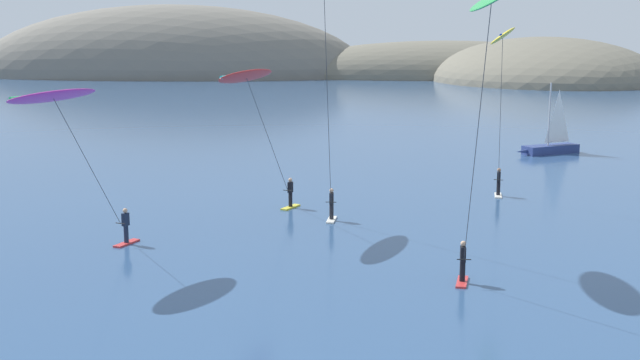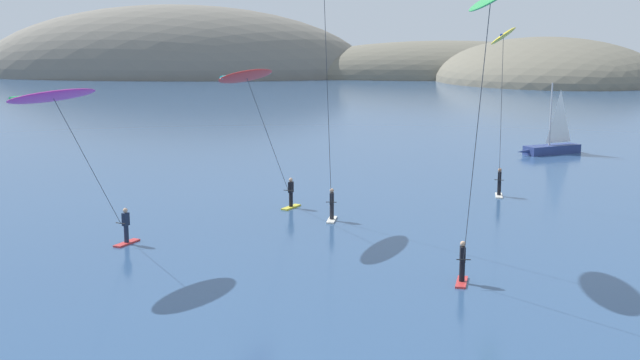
{
  "view_description": "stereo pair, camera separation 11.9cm",
  "coord_description": "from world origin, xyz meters",
  "px_view_note": "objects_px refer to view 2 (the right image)",
  "views": [
    {
      "loc": [
        3.43,
        -15.72,
        9.79
      ],
      "look_at": [
        1.84,
        20.03,
        3.09
      ],
      "focal_mm": 45.0,
      "sensor_mm": 36.0,
      "label": 1
    },
    {
      "loc": [
        3.55,
        -15.72,
        9.79
      ],
      "look_at": [
        1.84,
        20.03,
        3.09
      ],
      "focal_mm": 45.0,
      "sensor_mm": 36.0,
      "label": 2
    }
  ],
  "objects_px": {
    "kitesurfer_green": "(487,29)",
    "kitesurfer_yellow": "(503,48)",
    "kitesurfer_magenta": "(60,109)",
    "kitesurfer_red": "(252,89)",
    "sailboat_near": "(549,146)"
  },
  "relations": [
    {
      "from": "kitesurfer_magenta",
      "to": "kitesurfer_yellow",
      "type": "xyz_separation_m",
      "value": [
        20.13,
        12.57,
        2.19
      ]
    },
    {
      "from": "kitesurfer_green",
      "to": "kitesurfer_yellow",
      "type": "height_order",
      "value": "kitesurfer_green"
    },
    {
      "from": "kitesurfer_green",
      "to": "kitesurfer_yellow",
      "type": "distance_m",
      "value": 19.15
    },
    {
      "from": "sailboat_near",
      "to": "kitesurfer_green",
      "type": "xyz_separation_m",
      "value": [
        -11.28,
        -38.44,
        9.18
      ]
    },
    {
      "from": "sailboat_near",
      "to": "kitesurfer_yellow",
      "type": "xyz_separation_m",
      "value": [
        -7.46,
        -19.7,
        8.17
      ]
    },
    {
      "from": "kitesurfer_magenta",
      "to": "kitesurfer_red",
      "type": "relative_size",
      "value": 0.92
    },
    {
      "from": "kitesurfer_red",
      "to": "kitesurfer_green",
      "type": "bearing_deg",
      "value": -54.88
    },
    {
      "from": "kitesurfer_magenta",
      "to": "kitesurfer_red",
      "type": "bearing_deg",
      "value": 45.69
    },
    {
      "from": "kitesurfer_green",
      "to": "kitesurfer_yellow",
      "type": "xyz_separation_m",
      "value": [
        3.82,
        18.74,
        -1.01
      ]
    },
    {
      "from": "kitesurfer_magenta",
      "to": "kitesurfer_red",
      "type": "height_order",
      "value": "kitesurfer_red"
    },
    {
      "from": "sailboat_near",
      "to": "kitesurfer_magenta",
      "type": "height_order",
      "value": "kitesurfer_magenta"
    },
    {
      "from": "kitesurfer_magenta",
      "to": "kitesurfer_yellow",
      "type": "distance_m",
      "value": 23.83
    },
    {
      "from": "kitesurfer_magenta",
      "to": "kitesurfer_green",
      "type": "relative_size",
      "value": 0.67
    },
    {
      "from": "kitesurfer_magenta",
      "to": "kitesurfer_red",
      "type": "xyz_separation_m",
      "value": [
        6.96,
        7.13,
        0.32
      ]
    },
    {
      "from": "kitesurfer_magenta",
      "to": "kitesurfer_red",
      "type": "distance_m",
      "value": 9.97
    }
  ]
}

